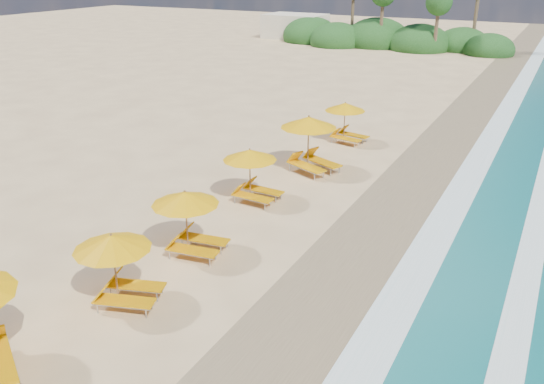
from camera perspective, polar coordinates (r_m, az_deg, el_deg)
The scene contains 10 objects.
ground at distance 20.42m, azimuth 0.00°, elevation -3.12°, with size 160.00×160.00×0.00m, color #DCB581.
wet_sand at distance 19.09m, azimuth 10.74°, elevation -5.44°, with size 4.00×160.00×0.01m, color #8D7A54.
surf_foam at distance 18.62m, azimuth 18.73°, elevation -6.99°, with size 4.00×160.00×0.01m.
station_1 at distance 15.85m, azimuth -15.07°, elevation -7.11°, with size 2.70×2.63×2.12m.
station_2 at distance 18.03m, azimuth -8.17°, elevation -2.69°, with size 2.55×2.42×2.17m.
station_3 at distance 21.87m, azimuth -1.88°, elevation 2.04°, with size 2.36×2.19×2.13m.
station_4 at distance 25.05m, azimuth 3.98°, elevation 5.19°, with size 3.30×3.26×2.54m.
station_5 at distance 29.51m, azimuth 7.60°, elevation 7.22°, with size 2.54×2.42×2.12m.
treeline at distance 65.02m, azimuth 11.34°, elevation 15.03°, with size 25.80×8.80×9.74m.
beach_building at distance 71.61m, azimuth 2.35°, elevation 16.38°, with size 7.00×5.00×2.80m, color beige.
Camera 1 is at (8.57, -16.33, 8.77)m, focal length 37.31 mm.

